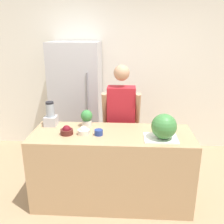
# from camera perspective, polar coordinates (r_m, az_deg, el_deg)

# --- Properties ---
(ground_plane) EXTENTS (14.00, 14.00, 0.00)m
(ground_plane) POSITION_cam_1_polar(r_m,az_deg,el_deg) (3.14, -0.44, -23.04)
(ground_plane) COLOR tan
(wall_back) EXTENTS (8.00, 0.06, 2.60)m
(wall_back) POSITION_cam_1_polar(r_m,az_deg,el_deg) (4.44, 1.24, 8.29)
(wall_back) COLOR white
(wall_back) RESTS_ON ground_plane
(counter_island) EXTENTS (1.90, 0.69, 0.92)m
(counter_island) POSITION_cam_1_polar(r_m,az_deg,el_deg) (3.14, -0.04, -12.57)
(counter_island) COLOR tan
(counter_island) RESTS_ON ground_plane
(refrigerator) EXTENTS (0.79, 0.68, 1.90)m
(refrigerator) POSITION_cam_1_polar(r_m,az_deg,el_deg) (4.23, -8.00, 2.71)
(refrigerator) COLOR #B7B7BC
(refrigerator) RESTS_ON ground_plane
(person) EXTENTS (0.52, 0.26, 1.64)m
(person) POSITION_cam_1_polar(r_m,az_deg,el_deg) (3.50, 2.08, -2.21)
(person) COLOR #333338
(person) RESTS_ON ground_plane
(cutting_board) EXTENTS (0.37, 0.28, 0.01)m
(cutting_board) POSITION_cam_1_polar(r_m,az_deg,el_deg) (2.84, 11.05, -5.87)
(cutting_board) COLOR white
(cutting_board) RESTS_ON counter_island
(watermelon) EXTENTS (0.28, 0.28, 0.28)m
(watermelon) POSITION_cam_1_polar(r_m,az_deg,el_deg) (2.77, 11.79, -3.24)
(watermelon) COLOR #3D7F3D
(watermelon) RESTS_ON cutting_board
(bowl_cherries) EXTENTS (0.15, 0.15, 0.11)m
(bowl_cherries) POSITION_cam_1_polar(r_m,az_deg,el_deg) (2.94, -10.31, -4.25)
(bowl_cherries) COLOR #511E19
(bowl_cherries) RESTS_ON counter_island
(bowl_cream) EXTENTS (0.14, 0.14, 0.10)m
(bowl_cream) POSITION_cam_1_polar(r_m,az_deg,el_deg) (2.91, -6.50, -4.33)
(bowl_cream) COLOR beige
(bowl_cream) RESTS_ON counter_island
(bowl_small_blue) EXTENTS (0.10, 0.10, 0.07)m
(bowl_small_blue) POSITION_cam_1_polar(r_m,az_deg,el_deg) (2.87, -3.08, -4.68)
(bowl_small_blue) COLOR navy
(bowl_small_blue) RESTS_ON counter_island
(blender) EXTENTS (0.15, 0.15, 0.31)m
(blender) POSITION_cam_1_polar(r_m,az_deg,el_deg) (3.22, -13.86, -0.89)
(blender) COLOR #B7B7BC
(blender) RESTS_ON counter_island
(potted_plant) EXTENTS (0.14, 0.14, 0.21)m
(potted_plant) POSITION_cam_1_polar(r_m,az_deg,el_deg) (3.12, -5.81, -1.31)
(potted_plant) COLOR beige
(potted_plant) RESTS_ON counter_island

